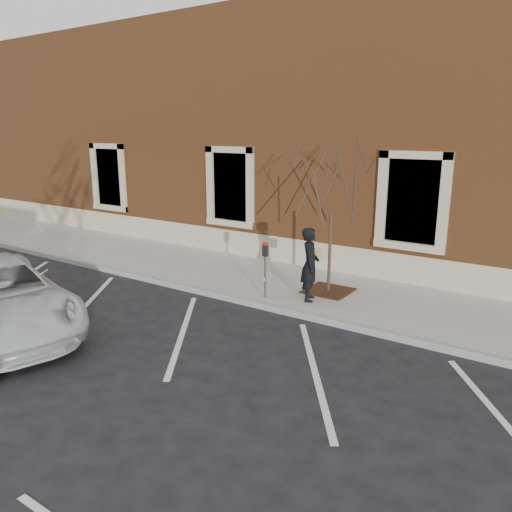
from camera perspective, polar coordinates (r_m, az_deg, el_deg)
The scene contains 9 objects.
ground at distance 12.58m, azimuth -1.55°, elevation -5.42°, with size 120.00×120.00×0.00m, color #28282B.
sidewalk_near at distance 13.94m, azimuth 2.67°, elevation -3.12°, with size 40.00×3.50×0.15m, color #BDB8B1.
curb_near at distance 12.52m, azimuth -1.69°, elevation -5.16°, with size 40.00×0.12×0.15m, color #9E9E99.
parking_stripes at distance 11.00m, azimuth -8.35°, elevation -8.55°, with size 28.00×4.40×0.01m, color silver, non-canonical shape.
building_civic at distance 18.67m, azimuth 12.81°, elevation 13.21°, with size 40.00×8.62×8.00m.
man at distance 12.17m, azimuth 6.18°, elevation -0.96°, with size 0.66×0.43×1.82m, color black.
parking_meter at distance 12.25m, azimuth 1.06°, elevation -0.41°, with size 0.13×0.10×1.42m.
tree_grate at distance 13.14m, azimuth 8.25°, elevation -3.94°, with size 1.13×1.13×0.03m, color #472616.
sapling at distance 12.57m, azimuth 8.68°, elevation 7.50°, with size 2.26×2.26×3.77m.
Camera 1 is at (6.96, -9.58, 4.25)m, focal length 35.00 mm.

